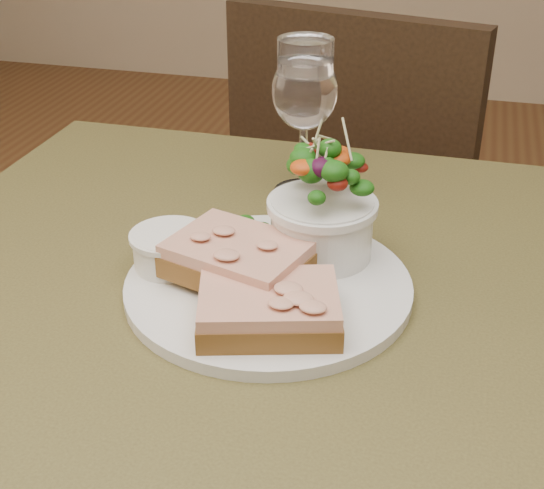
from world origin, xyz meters
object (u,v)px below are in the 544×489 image
(cafe_table, at_px, (256,380))
(chair_far, at_px, (371,298))
(wine_glass, at_px, (305,96))
(sandwich_back, at_px, (239,258))
(sandwich_front, at_px, (269,308))
(dinner_plate, at_px, (268,286))
(ramekin, at_px, (170,248))
(salad_bowl, at_px, (322,202))

(cafe_table, bearing_deg, chair_far, 87.32)
(wine_glass, bearing_deg, sandwich_back, -92.46)
(chair_far, height_order, sandwich_front, chair_far)
(dinner_plate, height_order, ramekin, ramekin)
(sandwich_front, distance_m, sandwich_back, 0.08)
(cafe_table, distance_m, salad_bowl, 0.19)
(cafe_table, xyz_separation_m, sandwich_back, (-0.02, 0.01, 0.14))
(dinner_plate, bearing_deg, cafe_table, -123.87)
(sandwich_front, height_order, wine_glass, wine_glass)
(cafe_table, relative_size, chair_far, 0.89)
(dinner_plate, xyz_separation_m, ramekin, (-0.10, 0.00, 0.03))
(ramekin, bearing_deg, dinner_plate, -2.06)
(ramekin, bearing_deg, salad_bowl, 22.88)
(chair_far, xyz_separation_m, dinner_plate, (-0.02, -0.71, 0.46))
(cafe_table, xyz_separation_m, wine_glass, (-0.01, 0.24, 0.22))
(sandwich_back, relative_size, salad_bowl, 1.17)
(sandwich_back, bearing_deg, dinner_plate, 31.51)
(dinner_plate, bearing_deg, ramekin, 177.94)
(cafe_table, distance_m, sandwich_back, 0.14)
(sandwich_back, relative_size, wine_glass, 0.85)
(ramekin, relative_size, salad_bowl, 0.57)
(sandwich_back, xyz_separation_m, wine_glass, (0.01, 0.23, 0.09))
(chair_far, xyz_separation_m, ramekin, (-0.13, -0.71, 0.49))
(sandwich_back, distance_m, wine_glass, 0.25)
(sandwich_front, xyz_separation_m, sandwich_back, (-0.05, 0.06, 0.01))
(sandwich_back, bearing_deg, salad_bowl, 63.48)
(salad_bowl, bearing_deg, dinner_plate, -121.56)
(dinner_plate, height_order, salad_bowl, salad_bowl)
(dinner_plate, bearing_deg, sandwich_front, -74.56)
(sandwich_front, relative_size, wine_glass, 0.82)
(chair_far, xyz_separation_m, salad_bowl, (0.01, -0.65, 0.53))
(sandwich_front, distance_m, salad_bowl, 0.14)
(dinner_plate, bearing_deg, wine_glass, 94.38)
(cafe_table, relative_size, wine_glass, 4.57)
(sandwich_back, bearing_deg, ramekin, -171.59)
(sandwich_back, bearing_deg, sandwich_front, -36.47)
(chair_far, height_order, ramekin, chair_far)
(sandwich_front, bearing_deg, cafe_table, 101.53)
(chair_far, distance_m, wine_glass, 0.76)
(sandwich_front, bearing_deg, chair_far, 73.52)
(sandwich_back, bearing_deg, cafe_table, -5.16)
(cafe_table, distance_m, wine_glass, 0.33)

